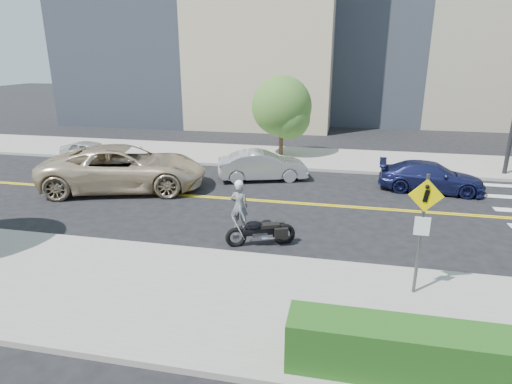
{
  "coord_description": "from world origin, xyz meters",
  "views": [
    {
      "loc": [
        2.33,
        -16.11,
        5.73
      ],
      "look_at": [
        -0.55,
        -2.52,
        1.2
      ],
      "focal_mm": 30.0,
      "sensor_mm": 36.0,
      "label": 1
    }
  ],
  "objects_px": {
    "suv": "(125,168)",
    "parked_car_silver": "(262,166)",
    "pedestrian_sign": "(422,224)",
    "parked_car_blue": "(431,177)",
    "parked_car_white": "(92,153)",
    "motorcycle": "(261,225)",
    "motorcyclist": "(239,205)"
  },
  "relations": [
    {
      "from": "parked_car_blue",
      "to": "parked_car_white",
      "type": "bearing_deg",
      "value": 90.39
    },
    {
      "from": "motorcyclist",
      "to": "parked_car_white",
      "type": "height_order",
      "value": "motorcyclist"
    },
    {
      "from": "suv",
      "to": "parked_car_white",
      "type": "relative_size",
      "value": 1.88
    },
    {
      "from": "motorcyclist",
      "to": "parked_car_silver",
      "type": "relative_size",
      "value": 0.41
    },
    {
      "from": "motorcyclist",
      "to": "parked_car_white",
      "type": "xyz_separation_m",
      "value": [
        -9.94,
        7.0,
        -0.23
      ]
    },
    {
      "from": "pedestrian_sign",
      "to": "parked_car_white",
      "type": "xyz_separation_m",
      "value": [
        -15.18,
        10.36,
        -1.33
      ]
    },
    {
      "from": "parked_car_white",
      "to": "motorcyclist",
      "type": "bearing_deg",
      "value": -110.79
    },
    {
      "from": "suv",
      "to": "parked_car_blue",
      "type": "relative_size",
      "value": 1.59
    },
    {
      "from": "pedestrian_sign",
      "to": "motorcyclist",
      "type": "bearing_deg",
      "value": 147.32
    },
    {
      "from": "pedestrian_sign",
      "to": "motorcycle",
      "type": "bearing_deg",
      "value": 152.44
    },
    {
      "from": "motorcycle",
      "to": "suv",
      "type": "height_order",
      "value": "suv"
    },
    {
      "from": "pedestrian_sign",
      "to": "parked_car_silver",
      "type": "relative_size",
      "value": 0.72
    },
    {
      "from": "motorcycle",
      "to": "motorcyclist",
      "type": "bearing_deg",
      "value": 109.66
    },
    {
      "from": "suv",
      "to": "parked_car_silver",
      "type": "xyz_separation_m",
      "value": [
        5.59,
        2.7,
        -0.28
      ]
    },
    {
      "from": "pedestrian_sign",
      "to": "parked_car_white",
      "type": "distance_m",
      "value": 18.43
    },
    {
      "from": "parked_car_silver",
      "to": "motorcycle",
      "type": "bearing_deg",
      "value": 172.31
    },
    {
      "from": "pedestrian_sign",
      "to": "parked_car_silver",
      "type": "distance_m",
      "value": 10.95
    },
    {
      "from": "parked_car_white",
      "to": "motorcycle",
      "type": "bearing_deg",
      "value": -112.34
    },
    {
      "from": "motorcycle",
      "to": "parked_car_white",
      "type": "bearing_deg",
      "value": 122.31
    },
    {
      "from": "parked_car_white",
      "to": "parked_car_silver",
      "type": "relative_size",
      "value": 0.89
    },
    {
      "from": "motorcyclist",
      "to": "suv",
      "type": "relative_size",
      "value": 0.25
    },
    {
      "from": "parked_car_silver",
      "to": "pedestrian_sign",
      "type": "bearing_deg",
      "value": -167.41
    },
    {
      "from": "motorcyclist",
      "to": "parked_car_silver",
      "type": "distance_m",
      "value": 5.97
    },
    {
      "from": "pedestrian_sign",
      "to": "parked_car_blue",
      "type": "height_order",
      "value": "pedestrian_sign"
    },
    {
      "from": "motorcycle",
      "to": "parked_car_blue",
      "type": "distance_m",
      "value": 9.21
    },
    {
      "from": "parked_car_silver",
      "to": "parked_car_blue",
      "type": "relative_size",
      "value": 0.96
    },
    {
      "from": "motorcyclist",
      "to": "pedestrian_sign",
      "type": "bearing_deg",
      "value": 142.86
    },
    {
      "from": "motorcycle",
      "to": "parked_car_blue",
      "type": "bearing_deg",
      "value": 27.52
    },
    {
      "from": "motorcycle",
      "to": "suv",
      "type": "distance_m",
      "value": 8.22
    },
    {
      "from": "pedestrian_sign",
      "to": "parked_car_white",
      "type": "height_order",
      "value": "pedestrian_sign"
    },
    {
      "from": "parked_car_white",
      "to": "parked_car_blue",
      "type": "distance_m",
      "value": 17.07
    },
    {
      "from": "motorcycle",
      "to": "suv",
      "type": "bearing_deg",
      "value": 126.65
    }
  ]
}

